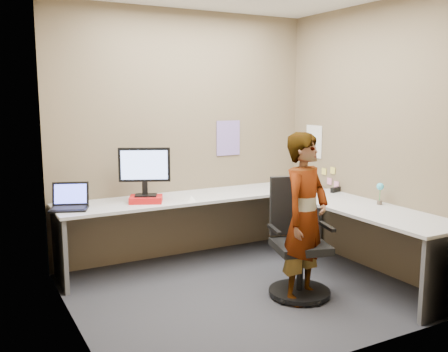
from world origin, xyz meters
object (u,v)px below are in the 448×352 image
desk (261,215)px  person (305,218)px  office_chair (298,248)px  monitor (145,168)px

desk → person: (-0.06, -0.79, 0.15)m
desk → office_chair: (-0.02, -0.65, -0.16)m
desk → monitor: (-1.03, 0.54, 0.49)m
desk → person: bearing=-94.4°
desk → person: 0.81m
monitor → person: 1.69m
office_chair → person: person is taller
office_chair → monitor: bearing=146.6°
desk → office_chair: size_ratio=2.86×
monitor → office_chair: bearing=-25.4°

